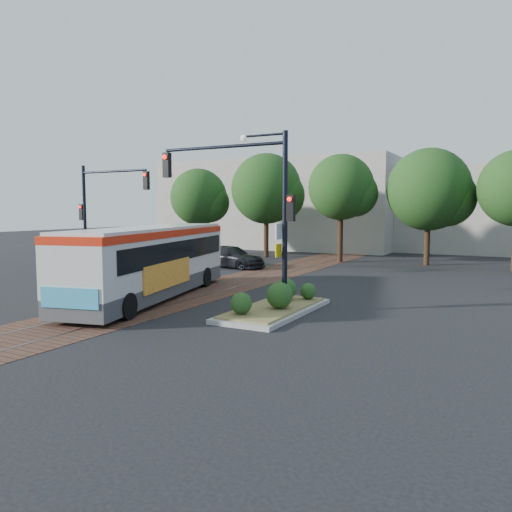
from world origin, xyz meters
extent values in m
plane|color=black|center=(0.00, 0.00, 0.00)|extent=(120.00, 120.00, 0.00)
cube|color=brown|center=(0.00, 4.00, 0.01)|extent=(3.60, 40.00, 0.01)
cube|color=slate|center=(-0.75, 4.00, 0.01)|extent=(0.06, 40.00, 0.01)
cube|color=slate|center=(0.75, 4.00, 0.01)|extent=(0.06, 40.00, 0.01)
cylinder|color=#382314|center=(-10.00, 16.00, 1.43)|extent=(0.36, 0.36, 2.86)
sphere|color=#123814|center=(-10.00, 16.00, 4.51)|extent=(4.40, 4.40, 4.40)
cylinder|color=#382314|center=(-4.50, 16.80, 1.56)|extent=(0.36, 0.36, 3.12)
sphere|color=#123814|center=(-4.50, 16.80, 5.07)|extent=(5.20, 5.20, 5.20)
cylinder|color=#382314|center=(1.50, 16.00, 1.69)|extent=(0.36, 0.36, 3.39)
sphere|color=#123814|center=(1.50, 16.00, 5.04)|extent=(4.40, 4.40, 4.40)
cylinder|color=#382314|center=(7.00, 16.80, 1.43)|extent=(0.36, 0.36, 2.86)
sphere|color=#123814|center=(7.00, 16.80, 4.81)|extent=(5.20, 5.20, 5.20)
cube|color=#ADA899|center=(-8.00, 28.00, 4.00)|extent=(22.00, 12.00, 8.00)
cube|color=#404042|center=(-0.80, -0.78, 0.49)|extent=(4.65, 10.93, 0.62)
cube|color=silver|center=(-0.80, -0.78, 1.65)|extent=(4.66, 10.93, 1.69)
cube|color=black|center=(-0.86, -0.52, 1.92)|extent=(4.47, 9.90, 0.80)
cube|color=red|center=(-0.80, -0.78, 2.63)|extent=(4.70, 10.94, 0.27)
cube|color=silver|center=(-0.80, -0.78, 2.81)|extent=(4.51, 10.57, 0.12)
cube|color=black|center=(0.41, -5.85, 2.01)|extent=(1.41, 0.43, 0.80)
cube|color=#3097C1|center=(0.44, -6.00, 0.94)|extent=(1.92, 0.51, 0.62)
cube|color=orange|center=(0.53, -1.38, 1.11)|extent=(0.98, 3.92, 0.98)
cylinder|color=black|center=(-0.91, -4.74, 0.45)|extent=(0.51, 0.94, 0.89)
cylinder|color=black|center=(1.09, -4.27, 0.45)|extent=(0.51, 0.94, 0.89)
cylinder|color=black|center=(-2.58, 2.28, 0.45)|extent=(0.51, 0.94, 0.89)
cylinder|color=black|center=(-0.59, 2.76, 0.45)|extent=(0.51, 0.94, 0.89)
cube|color=gray|center=(4.80, -1.00, 0.07)|extent=(2.20, 5.20, 0.15)
cube|color=olive|center=(4.80, -1.00, 0.19)|extent=(1.90, 4.80, 0.08)
sphere|color=#1E4719|center=(4.40, -2.60, 0.58)|extent=(0.70, 0.70, 0.70)
sphere|color=#1E4719|center=(5.10, -1.20, 0.68)|extent=(0.90, 0.90, 0.90)
sphere|color=#1E4719|center=(4.60, 0.40, 0.63)|extent=(0.80, 0.80, 0.80)
sphere|color=#1E4719|center=(5.30, 0.90, 0.53)|extent=(0.60, 0.60, 0.60)
cylinder|color=black|center=(5.10, -0.80, 3.21)|extent=(0.18, 0.18, 6.00)
cylinder|color=black|center=(2.60, -0.80, 5.81)|extent=(5.00, 0.12, 0.12)
cube|color=black|center=(0.10, -0.80, 5.26)|extent=(0.28, 0.22, 0.95)
sphere|color=#FF190C|center=(0.10, -0.94, 5.56)|extent=(0.18, 0.18, 0.18)
cube|color=black|center=(5.32, -0.80, 3.61)|extent=(0.26, 0.20, 0.90)
sphere|color=#FF190C|center=(5.32, -0.93, 3.92)|extent=(0.16, 0.16, 0.16)
cube|color=white|center=(4.92, -0.92, 2.81)|extent=(0.04, 0.45, 0.55)
cube|color=yellow|center=(4.92, -0.92, 2.17)|extent=(0.04, 0.45, 0.45)
cylinder|color=black|center=(4.30, -0.80, 6.12)|extent=(1.60, 0.08, 0.08)
sphere|color=silver|center=(3.50, -0.80, 6.06)|extent=(0.24, 0.24, 0.24)
cylinder|color=black|center=(-9.50, 4.00, 3.00)|extent=(0.18, 0.18, 6.00)
cylinder|color=black|center=(-7.25, 4.00, 5.60)|extent=(4.50, 0.12, 0.12)
cube|color=black|center=(-5.00, 4.00, 5.05)|extent=(0.28, 0.22, 0.95)
sphere|color=#FF190C|center=(-5.00, 3.86, 5.35)|extent=(0.18, 0.18, 0.18)
cube|color=black|center=(-9.72, 4.00, 3.40)|extent=(0.26, 0.20, 0.90)
sphere|color=#FF190C|center=(-9.72, 3.87, 3.70)|extent=(0.16, 0.16, 0.16)
imported|color=black|center=(-10.01, 2.48, 0.86)|extent=(0.74, 0.63, 1.72)
imported|color=black|center=(-3.43, 9.86, 0.66)|extent=(4.74, 2.43, 1.31)
camera|label=1|loc=(12.23, -16.34, 3.59)|focal=35.00mm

